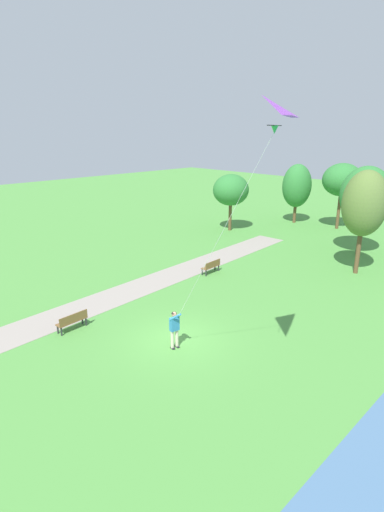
% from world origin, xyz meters
% --- Properties ---
extents(ground_plane, '(120.00, 120.00, 0.00)m').
position_xyz_m(ground_plane, '(0.00, 0.00, 0.00)').
color(ground_plane, '#4C8E3D').
extents(walkway_path, '(4.41, 32.09, 0.02)m').
position_xyz_m(walkway_path, '(-6.23, 2.00, 0.01)').
color(walkway_path, gray).
rests_on(walkway_path, ground).
extents(person_kite_flyer, '(0.62, 0.52, 1.83)m').
position_xyz_m(person_kite_flyer, '(0.40, -0.52, 1.05)').
color(person_kite_flyer, '#232328').
rests_on(person_kite_flyer, ground).
extents(flying_kite, '(5.05, 2.07, 8.13)m').
position_xyz_m(flying_kite, '(5.05, -1.44, 9.48)').
color(flying_kite, purple).
extents(park_bench_near_walkway, '(0.53, 1.52, 0.88)m').
position_xyz_m(park_bench_near_walkway, '(-4.25, -2.89, 0.51)').
color(park_bench_near_walkway, brown).
rests_on(park_bench_near_walkway, ground).
extents(park_bench_far_walkway, '(0.53, 1.52, 0.88)m').
position_xyz_m(park_bench_far_walkway, '(-4.90, 7.59, 0.51)').
color(park_bench_far_walkway, brown).
rests_on(park_bench_far_walkway, ground).
extents(tree_lakeside_far, '(3.25, 3.41, 5.26)m').
position_xyz_m(tree_lakeside_far, '(-11.68, 17.53, 3.80)').
color(tree_lakeside_far, brown).
rests_on(tree_lakeside_far, ground).
extents(tree_behind_path, '(3.56, 3.77, 6.19)m').
position_xyz_m(tree_behind_path, '(-4.81, 25.37, 4.65)').
color(tree_behind_path, brown).
rests_on(tree_behind_path, ground).
extents(tree_lakeside_near, '(3.63, 3.73, 6.66)m').
position_xyz_m(tree_lakeside_near, '(0.12, 18.81, 4.51)').
color(tree_lakeside_near, brown).
rests_on(tree_lakeside_near, ground).
extents(tree_treeline_left, '(2.79, 2.78, 6.80)m').
position_xyz_m(tree_treeline_left, '(1.85, 14.50, 4.66)').
color(tree_treeline_left, brown).
rests_on(tree_treeline_left, ground).
extents(tree_horizon_far, '(2.81, 3.02, 5.90)m').
position_xyz_m(tree_horizon_far, '(-9.13, 24.73, 3.74)').
color(tree_horizon_far, brown).
rests_on(tree_horizon_far, ground).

